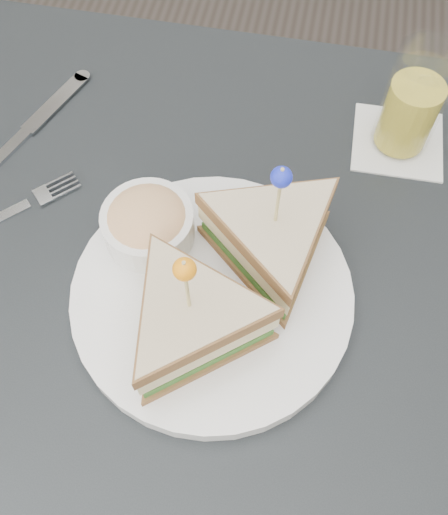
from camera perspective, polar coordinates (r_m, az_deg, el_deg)
ground_plane at (r=1.33m, az=-0.53°, el=-17.27°), size 3.50×3.50×0.00m
table at (r=0.68m, az=-0.99°, el=-5.71°), size 0.80×0.80×0.75m
plate_meal at (r=0.57m, az=-0.46°, el=-1.92°), size 0.34×0.34×0.17m
cutlery_fork at (r=0.70m, az=-20.04°, el=4.48°), size 0.14×0.14×0.01m
cutlery_knife at (r=0.78m, az=-18.57°, el=12.25°), size 0.09×0.20×0.01m
drink_set at (r=0.71m, az=18.15°, el=14.06°), size 0.11×0.11×0.14m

